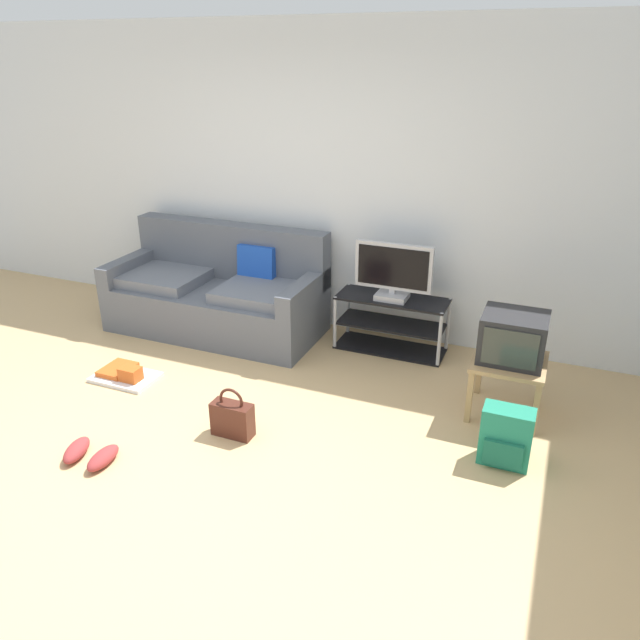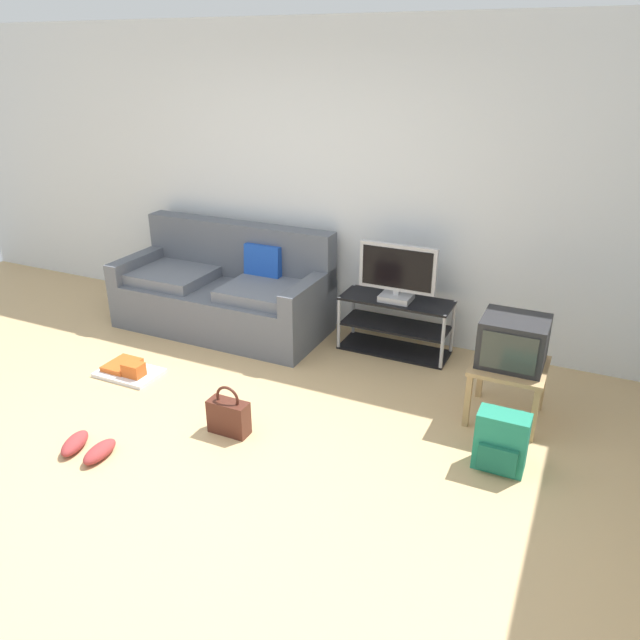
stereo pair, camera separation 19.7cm
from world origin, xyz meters
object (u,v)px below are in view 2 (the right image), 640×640
Objects in this scene: side_table at (509,373)px; crt_tv at (513,341)px; handbag at (229,416)px; couch at (226,292)px; tv_stand at (395,325)px; sneakers_pair at (87,447)px; flat_tv at (397,273)px; floor_tray at (128,370)px; backpack at (501,442)px.

side_table is 1.15× the size of crt_tv.
couch is at bearing 123.53° from handbag.
tv_stand reaches higher than sneakers_pair.
flat_tv is 1.88m from handbag.
side_table is at bearing 30.86° from handbag.
crt_tv is (2.69, -0.51, 0.26)m from couch.
side_table is 1.32× the size of sneakers_pair.
flat_tv is 2.35m from floor_tray.
tv_stand is 1.81m from handbag.
sneakers_pair is at bearing -145.87° from crt_tv.
tv_stand is at bearing 59.87° from sneakers_pair.
crt_tv is at bearing 31.26° from handbag.
handbag is 0.72× the size of floor_tray.
couch is at bearing -174.19° from tv_stand.
couch reaches higher than crt_tv.
side_table is 2.90m from sneakers_pair.
tv_stand is at bearing 69.89° from handbag.
crt_tv is at bearing 121.59° from backpack.
floor_tray is (-2.96, -0.04, -0.15)m from backpack.
sneakers_pair is (-2.39, -1.62, -0.55)m from crt_tv.
crt_tv is at bearing 34.13° from sneakers_pair.
flat_tv is 1.31× the size of floor_tray.
sneakers_pair is (-1.33, -2.29, -0.20)m from tv_stand.
flat_tv is at bearing 59.63° from sneakers_pair.
couch is 1.84m from handbag.
floor_tray is (-0.19, -1.17, -0.30)m from couch.
flat_tv is 1.32× the size of side_table.
handbag is 0.94m from sneakers_pair.
crt_tv reaches higher than sneakers_pair.
tv_stand is 1.90× the size of side_table.
side_table reaches higher than floor_tray.
couch is 2.99m from backpack.
backpack is (2.77, -1.13, -0.15)m from couch.
crt_tv reaches higher than floor_tray.
couch is 5.14× the size of sneakers_pair.
tv_stand is at bearing 146.97° from side_table.
handbag is (-0.62, -1.69, -0.11)m from tv_stand.
side_table is (2.69, -0.52, 0.02)m from couch.
side_table is 0.24m from crt_tv.
crt_tv reaches higher than handbag.
backpack reaches higher than sneakers_pair.
sneakers_pair is at bearing -81.98° from couch.
handbag is 1.26m from floor_tray.
floor_tray is at bearing -143.68° from tv_stand.
flat_tv is 1.69× the size of backpack.
couch is at bearing 169.33° from crt_tv.
sneakers_pair is (0.30, -2.13, -0.30)m from couch.
sneakers_pair is at bearing -62.69° from floor_tray.
crt_tv is (1.06, -0.67, 0.36)m from tv_stand.
floor_tray is at bearing 117.31° from sneakers_pair.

